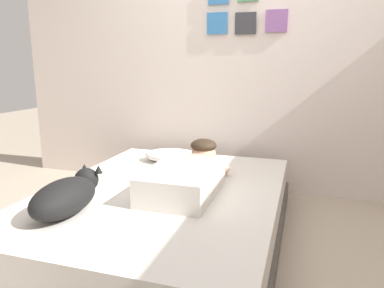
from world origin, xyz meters
The scene contains 8 objects.
ground_plane centered at (0.00, 0.00, 0.00)m, with size 13.42×13.42×0.00m, color tan.
back_wall centered at (0.00, 1.39, 1.25)m, with size 4.71×0.12×2.50m.
bed centered at (-0.33, 0.14, 0.18)m, with size 1.57×2.10×0.36m.
pillow centered at (-0.51, 0.80, 0.42)m, with size 0.52×0.32×0.11m, color white.
person_lying centered at (-0.17, 0.20, 0.47)m, with size 0.43×0.92×0.27m.
dog centered at (-0.70, -0.40, 0.47)m, with size 0.26×0.58×0.21m.
coffee_cup centered at (-0.25, 0.62, 0.40)m, with size 0.12×0.09×0.07m.
cell_phone centered at (-0.17, 0.12, 0.37)m, with size 0.07×0.14×0.01m, color black.
Camera 1 is at (0.54, -2.01, 1.18)m, focal length 33.58 mm.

